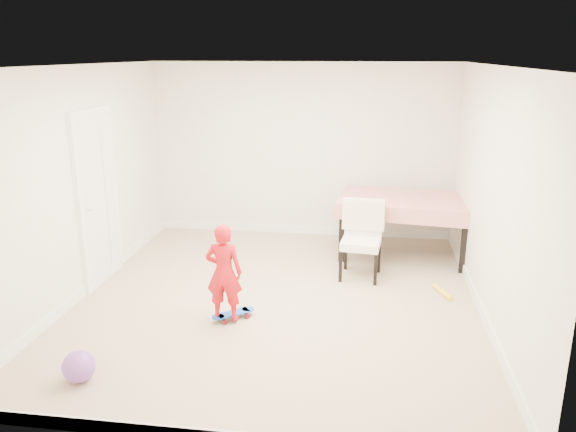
# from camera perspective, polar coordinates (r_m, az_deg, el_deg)

# --- Properties ---
(ground) EXTENTS (5.00, 5.00, 0.00)m
(ground) POSITION_cam_1_polar(r_m,az_deg,el_deg) (6.49, -1.13, -8.53)
(ground) COLOR tan
(ground) RESTS_ON ground
(ceiling) EXTENTS (4.50, 5.00, 0.04)m
(ceiling) POSITION_cam_1_polar(r_m,az_deg,el_deg) (5.89, -1.28, 14.87)
(ceiling) COLOR white
(ceiling) RESTS_ON wall_back
(wall_back) EXTENTS (4.50, 0.04, 2.60)m
(wall_back) POSITION_cam_1_polar(r_m,az_deg,el_deg) (8.47, 1.48, 6.60)
(wall_back) COLOR silver
(wall_back) RESTS_ON ground
(wall_front) EXTENTS (4.50, 0.04, 2.60)m
(wall_front) POSITION_cam_1_polar(r_m,az_deg,el_deg) (3.75, -7.27, -6.22)
(wall_front) COLOR silver
(wall_front) RESTS_ON ground
(wall_left) EXTENTS (0.04, 5.00, 2.60)m
(wall_left) POSITION_cam_1_polar(r_m,az_deg,el_deg) (6.78, -20.18, 3.14)
(wall_left) COLOR silver
(wall_left) RESTS_ON ground
(wall_right) EXTENTS (0.04, 5.00, 2.60)m
(wall_right) POSITION_cam_1_polar(r_m,az_deg,el_deg) (6.13, 19.88, 1.84)
(wall_right) COLOR silver
(wall_right) RESTS_ON ground
(door) EXTENTS (0.11, 0.94, 2.11)m
(door) POSITION_cam_1_polar(r_m,az_deg,el_deg) (7.09, -18.80, 1.54)
(door) COLOR white
(door) RESTS_ON ground
(baseboard_back) EXTENTS (4.50, 0.02, 0.12)m
(baseboard_back) POSITION_cam_1_polar(r_m,az_deg,el_deg) (8.78, 1.43, -1.39)
(baseboard_back) COLOR white
(baseboard_back) RESTS_ON ground
(baseboard_left) EXTENTS (0.02, 5.00, 0.12)m
(baseboard_left) POSITION_cam_1_polar(r_m,az_deg,el_deg) (7.15, -19.29, -6.58)
(baseboard_left) COLOR white
(baseboard_left) RESTS_ON ground
(baseboard_right) EXTENTS (0.02, 5.00, 0.12)m
(baseboard_right) POSITION_cam_1_polar(r_m,az_deg,el_deg) (6.53, 18.91, -8.75)
(baseboard_right) COLOR white
(baseboard_right) RESTS_ON ground
(dining_table) EXTENTS (1.88, 1.31, 0.83)m
(dining_table) POSITION_cam_1_polar(r_m,az_deg,el_deg) (7.89, 11.69, -1.08)
(dining_table) COLOR red
(dining_table) RESTS_ON ground
(dining_chair) EXTENTS (0.59, 0.66, 0.96)m
(dining_chair) POSITION_cam_1_polar(r_m,az_deg,el_deg) (7.02, 7.43, -2.50)
(dining_chair) COLOR white
(dining_chair) RESTS_ON ground
(skateboard) EXTENTS (0.49, 0.44, 0.07)m
(skateboard) POSITION_cam_1_polar(r_m,az_deg,el_deg) (6.08, -5.58, -10.03)
(skateboard) COLOR blue
(skateboard) RESTS_ON ground
(child) EXTENTS (0.38, 0.25, 1.04)m
(child) POSITION_cam_1_polar(r_m,az_deg,el_deg) (5.83, -6.52, -6.05)
(child) COLOR red
(child) RESTS_ON ground
(balloon) EXTENTS (0.28, 0.28, 0.28)m
(balloon) POSITION_cam_1_polar(r_m,az_deg,el_deg) (5.29, -20.49, -14.14)
(balloon) COLOR purple
(balloon) RESTS_ON ground
(foam_toy) EXTENTS (0.20, 0.39, 0.06)m
(foam_toy) POSITION_cam_1_polar(r_m,az_deg,el_deg) (6.87, 15.43, -7.44)
(foam_toy) COLOR yellow
(foam_toy) RESTS_ON ground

